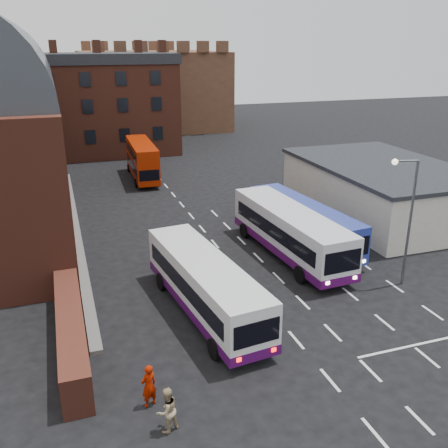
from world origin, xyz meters
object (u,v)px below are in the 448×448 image
object	(u,v)px
pedestrian_red	(149,386)
pedestrian_beige	(167,410)
bus_white_inbound	(290,229)
bus_blue	(303,221)
bus_red_double	(142,160)
bus_white_outbound	(205,283)
street_lamp	(407,211)

from	to	relation	value
pedestrian_red	pedestrian_beige	size ratio (longest dim) A/B	1.02
pedestrian_red	pedestrian_beige	bearing A→B (deg)	80.32
bus_white_inbound	pedestrian_beige	xyz separation A→B (m)	(-11.19, -13.05, -0.99)
bus_blue	bus_red_double	distance (m)	22.74
bus_white_outbound	pedestrian_red	xyz separation A→B (m)	(-4.14, -6.14, -0.85)
pedestrian_red	pedestrian_beige	world-z (taller)	pedestrian_red
street_lamp	pedestrian_beige	world-z (taller)	street_lamp
bus_white_inbound	street_lamp	world-z (taller)	street_lamp
street_lamp	pedestrian_red	xyz separation A→B (m)	(-15.87, -5.68, -3.64)
bus_blue	street_lamp	size ratio (longest dim) A/B	1.49
bus_white_outbound	street_lamp	distance (m)	12.06
bus_white_outbound	bus_blue	distance (m)	11.36
bus_white_inbound	bus_red_double	size ratio (longest dim) A/B	1.24
bus_red_double	pedestrian_beige	xyz separation A→B (m)	(-5.48, -35.98, -1.12)
street_lamp	pedestrian_red	size ratio (longest dim) A/B	4.10
bus_white_inbound	pedestrian_beige	bearing A→B (deg)	45.64
street_lamp	pedestrian_beige	distance (m)	17.49
bus_blue	bus_red_double	xyz separation A→B (m)	(-7.39, 21.50, 0.25)
bus_white_inbound	pedestrian_red	size ratio (longest dim) A/B	6.47
bus_red_double	pedestrian_beige	distance (m)	36.42
pedestrian_red	pedestrian_beige	xyz separation A→B (m)	(0.37, -1.55, -0.02)
bus_white_outbound	pedestrian_beige	size ratio (longest dim) A/B	6.21
street_lamp	pedestrian_red	bearing A→B (deg)	-160.30
bus_blue	pedestrian_red	size ratio (longest dim) A/B	6.09
bus_blue	pedestrian_red	world-z (taller)	bus_blue
bus_white_inbound	pedestrian_red	bearing A→B (deg)	41.11
bus_white_outbound	pedestrian_red	size ratio (longest dim) A/B	6.10
street_lamp	bus_white_outbound	bearing A→B (deg)	177.76
bus_red_double	pedestrian_red	distance (m)	34.95
bus_blue	pedestrian_red	distance (m)	18.53
street_lamp	pedestrian_beige	xyz separation A→B (m)	(-15.50, -7.23, -3.65)
bus_white_outbound	bus_white_inbound	size ratio (longest dim) A/B	0.94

